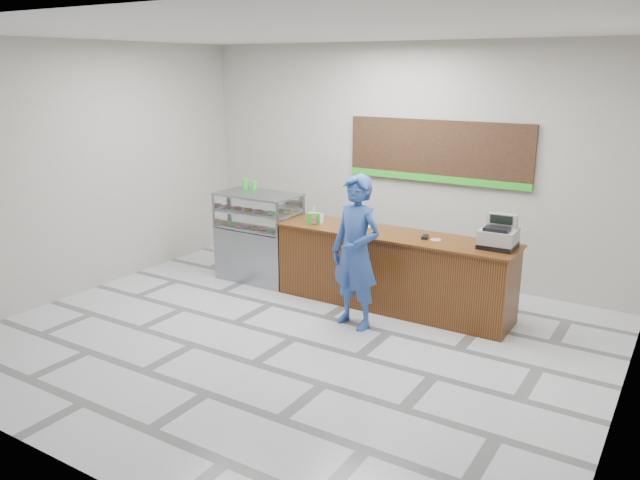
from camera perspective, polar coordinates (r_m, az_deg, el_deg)
The scene contains 16 objects.
floor at distance 7.56m, azimuth -2.47°, elevation -8.99°, with size 7.00×7.00×0.00m, color silver.
back_wall at distance 9.60m, azimuth 7.63°, elevation 7.12°, with size 7.00×7.00×0.00m, color #B4AFA5.
ceiling at distance 6.88m, azimuth -2.82°, elevation 18.54°, with size 7.00×7.00×0.00m, color silver.
sales_counter at distance 8.37m, azimuth 6.62°, elevation -2.79°, with size 3.26×0.76×1.03m.
display_case at distance 9.44m, azimuth -5.59°, elevation 0.38°, with size 1.22×0.72×1.33m.
menu_board at distance 9.33m, azimuth 10.67°, elevation 7.88°, with size 2.80×0.06×0.90m.
cash_register at distance 7.81m, azimuth 16.02°, elevation 0.40°, with size 0.44×0.46×0.40m.
card_terminal at distance 8.04m, azimuth 9.58°, elevation 0.28°, with size 0.08×0.15×0.04m, color black.
serving_tray at distance 8.53m, azimuth 3.76°, elevation 1.29°, with size 0.38×0.29×0.02m.
napkin_box at distance 8.70m, azimuth -0.34°, elevation 1.97°, with size 0.15×0.15×0.13m, color white.
straw_cup at distance 8.79m, azimuth -0.55°, elevation 2.10°, with size 0.08×0.08×0.13m, color silver.
promo_box at distance 8.66m, azimuth -0.54°, elevation 2.00°, with size 0.17×0.12×0.16m, color green.
donut_decal at distance 8.00m, azimuth 10.54°, elevation 0.02°, with size 0.14×0.14×0.00m, color #DF678A.
green_cup_left at distance 9.67m, azimuth -6.82°, elevation 5.13°, with size 0.10×0.10×0.15m, color green.
green_cup_right at distance 9.60m, azimuth -6.06°, elevation 5.01°, with size 0.08×0.08×0.13m, color green.
customer at distance 7.61m, azimuth 3.31°, elevation -1.13°, with size 0.70×0.46×1.91m, color #2D4F9C.
Camera 1 is at (3.90, -5.66, 3.15)m, focal length 35.00 mm.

